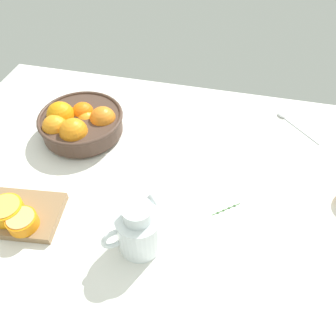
{
  "coord_description": "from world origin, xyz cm",
  "views": [
    {
      "loc": [
        13.68,
        -57.1,
        72.26
      ],
      "look_at": [
        0.74,
        -1.0,
        8.89
      ],
      "focal_mm": 35.35,
      "sensor_mm": 36.0,
      "label": 1
    }
  ],
  "objects_px": {
    "orange_half_1": "(22,221)",
    "spoon": "(291,123)",
    "fruit_bowl": "(80,123)",
    "juice_pitcher": "(139,231)",
    "cutting_board": "(13,213)",
    "orange_half_0": "(7,210)"
  },
  "relations": [
    {
      "from": "orange_half_1",
      "to": "spoon",
      "type": "xyz_separation_m",
      "value": [
        0.66,
        0.58,
        -0.03
      ]
    },
    {
      "from": "cutting_board",
      "to": "orange_half_0",
      "type": "relative_size",
      "value": 2.93
    },
    {
      "from": "cutting_board",
      "to": "orange_half_0",
      "type": "height_order",
      "value": "orange_half_0"
    },
    {
      "from": "fruit_bowl",
      "to": "juice_pitcher",
      "type": "relative_size",
      "value": 1.67
    },
    {
      "from": "fruit_bowl",
      "to": "cutting_board",
      "type": "distance_m",
      "value": 0.34
    },
    {
      "from": "fruit_bowl",
      "to": "orange_half_1",
      "type": "distance_m",
      "value": 0.37
    },
    {
      "from": "fruit_bowl",
      "to": "cutting_board",
      "type": "height_order",
      "value": "fruit_bowl"
    },
    {
      "from": "orange_half_0",
      "to": "spoon",
      "type": "distance_m",
      "value": 0.9
    },
    {
      "from": "orange_half_0",
      "to": "spoon",
      "type": "relative_size",
      "value": 0.61
    },
    {
      "from": "spoon",
      "to": "orange_half_1",
      "type": "bearing_deg",
      "value": -138.79
    },
    {
      "from": "fruit_bowl",
      "to": "orange_half_0",
      "type": "bearing_deg",
      "value": -97.87
    },
    {
      "from": "fruit_bowl",
      "to": "orange_half_1",
      "type": "xyz_separation_m",
      "value": [
        0.01,
        -0.37,
        -0.01
      ]
    },
    {
      "from": "fruit_bowl",
      "to": "spoon",
      "type": "height_order",
      "value": "fruit_bowl"
    },
    {
      "from": "fruit_bowl",
      "to": "cutting_board",
      "type": "relative_size",
      "value": 1.07
    },
    {
      "from": "juice_pitcher",
      "to": "cutting_board",
      "type": "xyz_separation_m",
      "value": [
        -0.35,
        0.0,
        -0.05
      ]
    },
    {
      "from": "cutting_board",
      "to": "orange_half_0",
      "type": "distance_m",
      "value": 0.03
    },
    {
      "from": "orange_half_0",
      "to": "orange_half_1",
      "type": "relative_size",
      "value": 1.14
    },
    {
      "from": "juice_pitcher",
      "to": "orange_half_1",
      "type": "distance_m",
      "value": 0.29
    },
    {
      "from": "orange_half_0",
      "to": "cutting_board",
      "type": "bearing_deg",
      "value": 101.83
    },
    {
      "from": "juice_pitcher",
      "to": "cutting_board",
      "type": "height_order",
      "value": "juice_pitcher"
    },
    {
      "from": "fruit_bowl",
      "to": "juice_pitcher",
      "type": "distance_m",
      "value": 0.45
    },
    {
      "from": "cutting_board",
      "to": "orange_half_1",
      "type": "relative_size",
      "value": 3.33
    }
  ]
}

